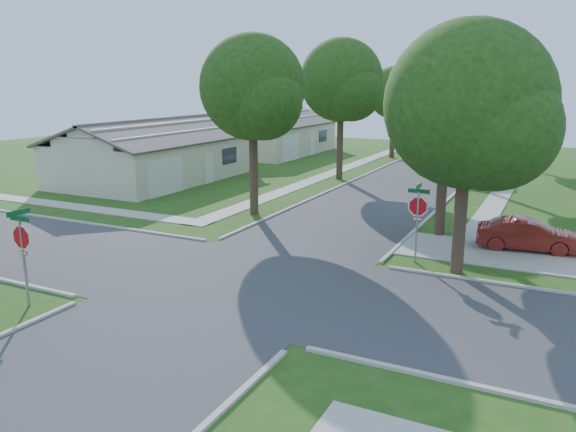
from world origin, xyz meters
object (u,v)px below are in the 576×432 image
(tree_w_mid, at_px, (342,84))
(tree_e_near, at_px, (449,105))
(tree_e_far, at_px, (509,90))
(house_nw_far, at_px, (271,137))
(stop_sign_ne, at_px, (418,210))
(tree_ne_corner, at_px, (470,113))
(house_nw_near, at_px, (155,158))
(car_curb_west, at_px, (436,150))
(stop_sign_sw, at_px, (22,241))
(car_driveway, at_px, (528,235))
(tree_e_mid, at_px, (488,88))
(tree_w_far, at_px, (395,95))
(car_curb_east, at_px, (477,159))
(tree_w_near, at_px, (254,92))

(tree_w_mid, bearing_deg, tree_e_near, -51.95)
(tree_e_far, xyz_separation_m, house_nw_far, (-20.75, -2.01, -4.46))
(stop_sign_ne, height_order, house_nw_far, house_nw_far)
(tree_e_far, height_order, tree_ne_corner, tree_e_far)
(house_nw_near, height_order, car_curb_west, house_nw_near)
(stop_sign_sw, relative_size, tree_e_far, 0.34)
(tree_w_mid, bearing_deg, car_driveway, -44.55)
(tree_e_near, distance_m, tree_e_mid, 12.02)
(tree_e_near, distance_m, tree_w_far, 26.71)
(tree_e_near, height_order, car_curb_east, tree_e_near)
(tree_e_mid, relative_size, house_nw_near, 0.68)
(tree_w_near, xyz_separation_m, house_nw_far, (-11.35, 22.99, -4.60))
(stop_sign_ne, height_order, house_nw_near, house_nw_near)
(tree_e_far, relative_size, house_nw_far, 0.64)
(tree_e_near, relative_size, tree_w_near, 0.92)
(car_curb_west, bearing_deg, house_nw_far, 11.81)
(stop_sign_ne, relative_size, tree_e_far, 0.34)
(house_nw_near, bearing_deg, tree_e_near, -16.11)
(tree_e_mid, bearing_deg, car_driveway, -74.35)
(stop_sign_ne, xyz_separation_m, car_driveway, (3.64, 3.53, -1.39))
(stop_sign_ne, distance_m, tree_w_mid, 19.31)
(house_nw_far, bearing_deg, tree_w_near, -63.73)
(tree_w_mid, bearing_deg, house_nw_far, 135.93)
(tree_e_near, bearing_deg, stop_sign_sw, -124.59)
(tree_e_far, xyz_separation_m, house_nw_near, (-20.75, -19.01, -4.46))
(tree_e_far, xyz_separation_m, tree_w_near, (-9.40, -25.00, 0.14))
(car_curb_east, height_order, car_curb_west, car_curb_east)
(tree_e_mid, xyz_separation_m, tree_e_far, (-0.00, 13.00, -0.27))
(tree_e_mid, xyz_separation_m, car_driveway, (3.58, -12.77, -5.61))
(tree_e_near, distance_m, car_curb_west, 28.38)
(tree_e_mid, height_order, house_nw_near, tree_e_mid)
(house_nw_near, distance_m, car_curb_west, 25.94)
(car_curb_east, bearing_deg, tree_e_near, -82.41)
(stop_sign_sw, height_order, tree_ne_corner, tree_ne_corner)
(tree_e_near, xyz_separation_m, car_curb_east, (-1.55, 21.29, -4.87))
(stop_sign_sw, distance_m, tree_e_near, 17.04)
(car_curb_west, bearing_deg, car_curb_east, 121.87)
(car_driveway, relative_size, car_curb_east, 0.86)
(tree_w_far, bearing_deg, tree_e_far, 0.00)
(stop_sign_ne, bearing_deg, tree_w_far, 107.70)
(tree_w_mid, distance_m, tree_w_far, 13.04)
(tree_e_far, bearing_deg, car_driveway, -82.09)
(tree_w_mid, relative_size, house_nw_far, 0.70)
(tree_e_far, bearing_deg, tree_ne_corner, -86.91)
(tree_w_far, height_order, car_driveway, tree_w_far)
(tree_e_mid, bearing_deg, stop_sign_sw, -110.20)
(house_nw_far, bearing_deg, house_nw_near, -90.00)
(tree_w_far, bearing_deg, car_driveway, -63.26)
(car_curb_west, bearing_deg, stop_sign_ne, 96.20)
(tree_e_far, height_order, car_curb_west, tree_e_far)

